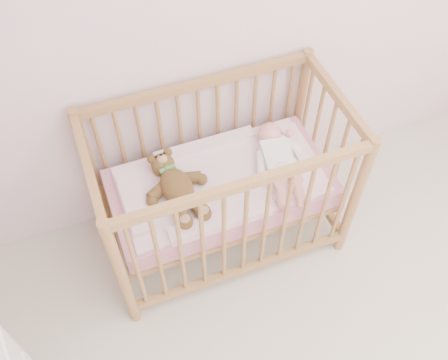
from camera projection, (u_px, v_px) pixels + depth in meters
name	position (u px, v px, depth m)	size (l,w,h in m)	color
crib	(221.00, 186.00, 2.79)	(1.36, 0.76, 1.00)	#B1894B
mattress	(221.00, 188.00, 2.80)	(1.22, 0.62, 0.13)	pink
blanket	(221.00, 180.00, 2.74)	(1.10, 0.58, 0.06)	#F9ABC0
baby	(278.00, 158.00, 2.74)	(0.29, 0.60, 0.15)	white
teddy_bear	(177.00, 186.00, 2.61)	(0.36, 0.52, 0.14)	brown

